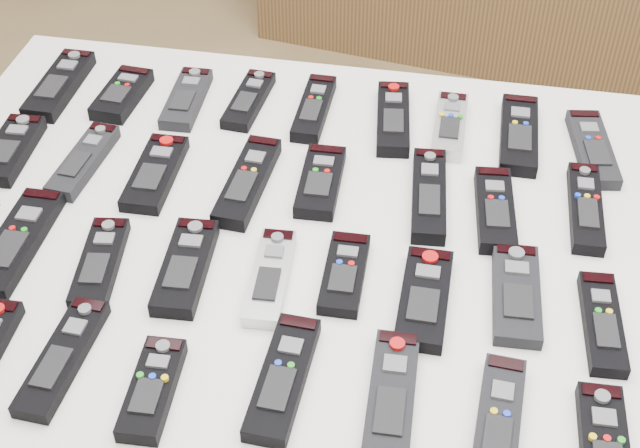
% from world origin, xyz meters
% --- Properties ---
extents(table, '(1.25, 0.88, 0.78)m').
position_xyz_m(table, '(-0.15, -0.08, 0.72)').
color(table, white).
rests_on(table, ground).
extents(remote_0, '(0.06, 0.19, 0.02)m').
position_xyz_m(remote_0, '(-0.65, 0.20, 0.79)').
color(remote_0, black).
rests_on(remote_0, table).
extents(remote_1, '(0.07, 0.14, 0.02)m').
position_xyz_m(remote_1, '(-0.54, 0.19, 0.79)').
color(remote_1, black).
rests_on(remote_1, table).
extents(remote_2, '(0.06, 0.16, 0.02)m').
position_xyz_m(remote_2, '(-0.43, 0.20, 0.79)').
color(remote_2, black).
rests_on(remote_2, table).
extents(remote_3, '(0.06, 0.16, 0.02)m').
position_xyz_m(remote_3, '(-0.32, 0.21, 0.79)').
color(remote_3, black).
rests_on(remote_3, table).
extents(remote_4, '(0.05, 0.17, 0.02)m').
position_xyz_m(remote_4, '(-0.21, 0.21, 0.79)').
color(remote_4, black).
rests_on(remote_4, table).
extents(remote_5, '(0.07, 0.19, 0.02)m').
position_xyz_m(remote_5, '(-0.08, 0.20, 0.79)').
color(remote_5, black).
rests_on(remote_5, table).
extents(remote_6, '(0.05, 0.16, 0.02)m').
position_xyz_m(remote_6, '(0.01, 0.20, 0.79)').
color(remote_6, '#B7B7BC').
rests_on(remote_6, table).
extents(remote_7, '(0.06, 0.19, 0.02)m').
position_xyz_m(remote_7, '(0.12, 0.20, 0.79)').
color(remote_7, black).
rests_on(remote_7, table).
extents(remote_8, '(0.08, 0.19, 0.02)m').
position_xyz_m(remote_8, '(0.24, 0.18, 0.79)').
color(remote_8, black).
rests_on(remote_8, table).
extents(remote_10, '(0.07, 0.16, 0.02)m').
position_xyz_m(remote_10, '(-0.65, 0.01, 0.79)').
color(remote_10, black).
rests_on(remote_10, table).
extents(remote_11, '(0.06, 0.17, 0.02)m').
position_xyz_m(remote_11, '(-0.53, 0.01, 0.79)').
color(remote_11, black).
rests_on(remote_11, table).
extents(remote_12, '(0.06, 0.17, 0.02)m').
position_xyz_m(remote_12, '(-0.41, -0.00, 0.79)').
color(remote_12, black).
rests_on(remote_12, table).
extents(remote_13, '(0.06, 0.20, 0.02)m').
position_xyz_m(remote_13, '(-0.27, 0.00, 0.79)').
color(remote_13, black).
rests_on(remote_13, table).
extents(remote_14, '(0.06, 0.15, 0.02)m').
position_xyz_m(remote_14, '(-0.16, 0.02, 0.79)').
color(remote_14, black).
rests_on(remote_14, table).
extents(remote_15, '(0.06, 0.20, 0.02)m').
position_xyz_m(remote_15, '(-0.00, 0.02, 0.79)').
color(remote_15, black).
rests_on(remote_15, table).
extents(remote_16, '(0.07, 0.17, 0.02)m').
position_xyz_m(remote_16, '(0.09, 0.01, 0.79)').
color(remote_16, black).
rests_on(remote_16, table).
extents(remote_17, '(0.05, 0.18, 0.02)m').
position_xyz_m(remote_17, '(0.22, 0.04, 0.79)').
color(remote_17, black).
rests_on(remote_17, table).
extents(remote_20, '(0.06, 0.20, 0.02)m').
position_xyz_m(remote_20, '(-0.55, -0.18, 0.79)').
color(remote_20, black).
rests_on(remote_20, table).
extents(remote_21, '(0.07, 0.17, 0.02)m').
position_xyz_m(remote_21, '(-0.43, -0.20, 0.79)').
color(remote_21, black).
rests_on(remote_21, table).
extents(remote_22, '(0.07, 0.17, 0.02)m').
position_xyz_m(remote_22, '(-0.31, -0.19, 0.79)').
color(remote_22, black).
rests_on(remote_22, table).
extents(remote_23, '(0.06, 0.17, 0.02)m').
position_xyz_m(remote_23, '(-0.19, -0.18, 0.79)').
color(remote_23, '#B7B7BC').
rests_on(remote_23, table).
extents(remote_24, '(0.06, 0.14, 0.02)m').
position_xyz_m(remote_24, '(-0.10, -0.16, 0.79)').
color(remote_24, black).
rests_on(remote_24, table).
extents(remote_25, '(0.06, 0.17, 0.02)m').
position_xyz_m(remote_25, '(0.01, -0.18, 0.79)').
color(remote_25, black).
rests_on(remote_25, table).
extents(remote_26, '(0.07, 0.17, 0.02)m').
position_xyz_m(remote_26, '(0.13, -0.15, 0.79)').
color(remote_26, black).
rests_on(remote_26, table).
extents(remote_27, '(0.06, 0.16, 0.02)m').
position_xyz_m(remote_27, '(0.24, -0.19, 0.79)').
color(remote_27, black).
rests_on(remote_27, table).
extents(remote_31, '(0.06, 0.18, 0.02)m').
position_xyz_m(remote_31, '(-0.41, -0.36, 0.79)').
color(remote_31, black).
rests_on(remote_31, table).
extents(remote_32, '(0.06, 0.14, 0.02)m').
position_xyz_m(remote_32, '(-0.29, -0.39, 0.79)').
color(remote_32, black).
rests_on(remote_32, table).
extents(remote_33, '(0.06, 0.18, 0.02)m').
position_xyz_m(remote_33, '(-0.14, -0.34, 0.79)').
color(remote_33, black).
rests_on(remote_33, table).
extents(remote_34, '(0.06, 0.19, 0.02)m').
position_xyz_m(remote_34, '(-0.01, -0.35, 0.79)').
color(remote_34, black).
rests_on(remote_34, table).
extents(remote_35, '(0.06, 0.19, 0.02)m').
position_xyz_m(remote_35, '(0.11, -0.37, 0.79)').
color(remote_35, black).
rests_on(remote_35, table).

